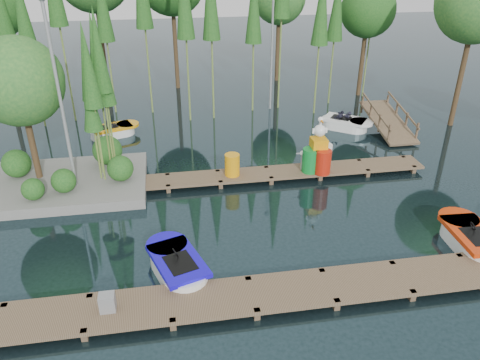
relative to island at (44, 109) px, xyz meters
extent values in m
plane|color=#1D3036|center=(6.30, -3.29, -3.18)|extent=(90.00, 90.00, 0.00)
cube|color=brown|center=(6.30, -7.79, -2.93)|extent=(18.00, 1.50, 0.10)
cube|color=brown|center=(-0.15, -7.16, -3.13)|extent=(0.16, 0.16, 0.50)
cube|color=brown|center=(2.00, -8.42, -3.13)|extent=(0.16, 0.16, 0.50)
cube|color=brown|center=(2.00, -7.16, -3.13)|extent=(0.16, 0.16, 0.50)
cube|color=brown|center=(4.15, -8.42, -3.13)|extent=(0.16, 0.16, 0.50)
cube|color=brown|center=(4.15, -7.16, -3.13)|extent=(0.16, 0.16, 0.50)
cube|color=brown|center=(6.30, -8.42, -3.13)|extent=(0.16, 0.16, 0.50)
cube|color=brown|center=(6.30, -7.16, -3.13)|extent=(0.16, 0.16, 0.50)
cube|color=brown|center=(8.45, -8.42, -3.13)|extent=(0.16, 0.16, 0.50)
cube|color=brown|center=(8.45, -7.16, -3.13)|extent=(0.16, 0.16, 0.50)
cube|color=brown|center=(10.60, -8.42, -3.13)|extent=(0.16, 0.16, 0.50)
cube|color=brown|center=(10.60, -7.16, -3.13)|extent=(0.16, 0.16, 0.50)
cube|color=brown|center=(12.75, -7.16, -3.13)|extent=(0.16, 0.16, 0.50)
cube|color=brown|center=(7.30, -0.79, -2.93)|extent=(15.00, 1.20, 0.10)
cube|color=brown|center=(0.20, -1.27, -3.13)|extent=(0.16, 0.16, 0.50)
cube|color=brown|center=(0.20, -0.31, -3.13)|extent=(0.16, 0.16, 0.50)
cube|color=brown|center=(2.23, -1.27, -3.13)|extent=(0.16, 0.16, 0.50)
cube|color=brown|center=(2.23, -0.31, -3.13)|extent=(0.16, 0.16, 0.50)
cube|color=brown|center=(4.26, -1.27, -3.13)|extent=(0.16, 0.16, 0.50)
cube|color=brown|center=(4.26, -0.31, -3.13)|extent=(0.16, 0.16, 0.50)
cube|color=brown|center=(6.28, -1.27, -3.13)|extent=(0.16, 0.16, 0.50)
cube|color=brown|center=(6.28, -0.31, -3.13)|extent=(0.16, 0.16, 0.50)
cube|color=brown|center=(8.31, -1.27, -3.13)|extent=(0.16, 0.16, 0.50)
cube|color=brown|center=(8.31, -0.31, -3.13)|extent=(0.16, 0.16, 0.50)
cube|color=brown|center=(10.34, -1.27, -3.13)|extent=(0.16, 0.16, 0.50)
cube|color=brown|center=(10.34, -0.31, -3.13)|extent=(0.16, 0.16, 0.50)
cube|color=brown|center=(12.37, -1.27, -3.13)|extent=(0.16, 0.16, 0.50)
cube|color=brown|center=(12.37, -0.31, -3.13)|extent=(0.16, 0.16, 0.50)
cube|color=brown|center=(14.40, -1.27, -3.13)|extent=(0.16, 0.16, 0.50)
cube|color=brown|center=(14.40, -0.31, -3.13)|extent=(0.16, 0.16, 0.50)
cube|color=slate|center=(0.30, -0.29, -3.00)|extent=(6.20, 4.20, 0.42)
sphere|color=#296120|center=(-1.50, 0.31, -2.24)|extent=(1.10, 1.10, 1.10)
sphere|color=#296120|center=(0.50, -1.29, -2.34)|extent=(0.90, 0.90, 0.90)
sphere|color=#296120|center=(1.90, 0.91, -2.19)|extent=(1.20, 1.20, 1.20)
sphere|color=#296120|center=(-0.50, -1.69, -2.39)|extent=(0.80, 0.80, 0.80)
sphere|color=#296120|center=(2.50, -0.69, -2.29)|extent=(1.00, 1.00, 1.00)
cylinder|color=#45311D|center=(-0.70, 0.11, -1.18)|extent=(0.24, 0.24, 3.60)
sphere|color=#3A782D|center=(-0.70, 0.11, 1.02)|extent=(3.20, 3.20, 3.20)
cylinder|color=olive|center=(2.04, 0.27, -0.22)|extent=(0.07, 0.07, 5.93)
cone|color=#296120|center=(2.04, 0.27, 1.86)|extent=(0.70, 0.70, 2.97)
cylinder|color=olive|center=(1.73, 0.11, -0.35)|extent=(0.07, 0.07, 5.66)
cone|color=#296120|center=(1.73, 0.11, 1.63)|extent=(0.70, 0.70, 2.83)
cylinder|color=olive|center=(2.23, 0.30, -0.57)|extent=(0.07, 0.07, 5.22)
cone|color=#296120|center=(2.23, 0.30, 1.26)|extent=(0.70, 0.70, 2.61)
cylinder|color=olive|center=(1.85, -0.51, -0.42)|extent=(0.07, 0.07, 5.53)
cone|color=#296120|center=(1.85, -0.51, 1.52)|extent=(0.70, 0.70, 2.76)
cylinder|color=olive|center=(1.71, -0.39, -1.18)|extent=(0.07, 0.07, 4.01)
cone|color=#296120|center=(1.71, -0.39, 0.23)|extent=(0.70, 0.70, 2.01)
cylinder|color=olive|center=(2.17, 0.16, -0.13)|extent=(0.07, 0.07, 6.11)
cone|color=#296120|center=(2.17, 0.16, 2.01)|extent=(0.70, 0.70, 3.05)
cylinder|color=#45311D|center=(19.04, 3.61, -0.15)|extent=(0.26, 0.26, 6.06)
sphere|color=#3A782D|center=(19.04, 3.61, 2.87)|extent=(3.81, 3.81, 3.81)
cylinder|color=#45311D|center=(16.28, 9.35, -0.67)|extent=(0.26, 0.26, 5.02)
sphere|color=#296120|center=(16.28, 9.35, 1.84)|extent=(3.16, 3.16, 3.16)
cylinder|color=#45311D|center=(12.04, 13.41, -0.53)|extent=(0.26, 0.26, 5.31)
cylinder|color=#45311D|center=(5.30, 12.74, 0.05)|extent=(0.26, 0.26, 6.46)
cylinder|color=#45311D|center=(0.88, 12.71, 0.24)|extent=(0.26, 0.26, 6.85)
cylinder|color=#45311D|center=(-4.29, 10.46, -0.44)|extent=(0.26, 0.26, 5.48)
cylinder|color=olive|center=(-3.43, 9.19, 1.00)|extent=(0.09, 0.09, 8.36)
cylinder|color=olive|center=(-1.86, 6.94, 0.55)|extent=(0.09, 0.09, 7.48)
cone|color=#296120|center=(-1.86, 6.94, 2.65)|extent=(0.90, 0.90, 4.11)
cylinder|color=olive|center=(-0.41, 7.53, 1.65)|extent=(0.09, 0.09, 9.66)
cylinder|color=olive|center=(1.62, 8.54, 0.66)|extent=(0.09, 0.09, 7.69)
cylinder|color=olive|center=(3.67, 8.19, 1.31)|extent=(0.09, 0.09, 8.99)
cylinder|color=olive|center=(5.66, 6.58, 1.03)|extent=(0.09, 0.09, 8.44)
cylinder|color=olive|center=(6.95, 6.71, 0.93)|extent=(0.09, 0.09, 8.22)
cylinder|color=olive|center=(9.25, 7.58, 0.52)|extent=(0.09, 0.09, 7.41)
cone|color=#296120|center=(9.25, 7.58, 2.59)|extent=(0.90, 0.90, 4.07)
cylinder|color=olive|center=(10.79, 7.80, 1.70)|extent=(0.09, 0.09, 9.77)
cylinder|color=olive|center=(12.54, 6.54, 0.52)|extent=(0.09, 0.09, 7.40)
cone|color=#296120|center=(12.54, 6.54, 2.59)|extent=(0.90, 0.90, 4.07)
cylinder|color=olive|center=(13.93, 8.13, 0.39)|extent=(0.09, 0.09, 7.14)
cone|color=#296120|center=(13.93, 8.13, 2.39)|extent=(0.90, 0.90, 3.93)
cylinder|color=olive|center=(16.47, 9.13, 1.12)|extent=(0.09, 0.09, 8.61)
cylinder|color=gray|center=(0.80, -0.79, 0.32)|extent=(0.12, 0.12, 7.00)
cylinder|color=gray|center=(10.30, 7.71, 0.32)|extent=(0.12, 0.12, 7.00)
cube|color=brown|center=(15.30, 3.21, -2.63)|extent=(1.50, 3.94, 0.95)
cube|color=brown|center=(14.60, 1.61, -2.59)|extent=(0.08, 0.08, 0.90)
cube|color=brown|center=(14.60, 2.71, -2.48)|extent=(0.08, 0.08, 0.90)
cube|color=brown|center=(14.60, 3.81, -2.37)|extent=(0.08, 0.08, 0.90)
cube|color=brown|center=(14.60, 4.91, -2.26)|extent=(0.08, 0.08, 0.90)
cube|color=brown|center=(14.60, 3.21, -2.03)|extent=(0.06, 3.54, 0.83)
cube|color=brown|center=(16.00, 1.61, -2.59)|extent=(0.08, 0.08, 0.90)
cube|color=brown|center=(16.00, 2.71, -2.48)|extent=(0.08, 0.08, 0.90)
cube|color=brown|center=(16.00, 3.81, -2.37)|extent=(0.08, 0.08, 0.90)
cube|color=brown|center=(16.00, 4.91, -2.26)|extent=(0.08, 0.08, 0.90)
cube|color=brown|center=(16.00, 3.21, -2.03)|extent=(0.06, 3.54, 0.83)
cube|color=white|center=(4.39, -6.32, -2.98)|extent=(1.55, 1.56, 0.56)
cylinder|color=white|center=(4.19, -5.74, -2.98)|extent=(1.55, 1.55, 0.56)
cylinder|color=white|center=(4.59, -6.91, -2.98)|extent=(1.55, 1.55, 0.56)
cube|color=#1408D1|center=(4.39, -6.32, -2.67)|extent=(1.86, 2.42, 0.14)
cylinder|color=#1408D1|center=(4.10, -5.47, -2.67)|extent=(1.58, 1.58, 0.14)
cube|color=black|center=(4.45, -6.51, -2.63)|extent=(1.04, 1.20, 0.06)
torus|color=black|center=(4.34, -6.18, -2.47)|extent=(0.23, 0.32, 0.27)
cube|color=white|center=(13.59, -6.52, -2.97)|extent=(1.32, 1.33, 0.57)
cylinder|color=white|center=(13.63, -5.88, -2.97)|extent=(1.32, 1.32, 0.57)
cube|color=red|center=(13.59, -6.52, -2.66)|extent=(1.39, 2.25, 0.15)
cylinder|color=red|center=(13.64, -5.60, -2.66)|extent=(1.34, 1.34, 0.15)
cube|color=black|center=(13.58, -6.72, -2.61)|extent=(0.83, 1.07, 0.06)
torus|color=black|center=(13.60, -6.36, -2.45)|extent=(0.17, 0.30, 0.28)
cube|color=white|center=(1.73, 4.97, -3.00)|extent=(1.38, 1.38, 0.49)
cylinder|color=white|center=(2.23, 5.15, -3.00)|extent=(1.38, 1.38, 0.49)
cylinder|color=white|center=(1.22, 4.78, -3.00)|extent=(1.38, 1.38, 0.49)
cube|color=orange|center=(1.73, 4.97, -2.74)|extent=(2.13, 1.67, 0.13)
cylinder|color=orange|center=(2.47, 5.24, -2.74)|extent=(1.40, 1.40, 0.13)
cube|color=black|center=(1.56, 4.91, -2.70)|extent=(1.06, 0.93, 0.05)
torus|color=black|center=(1.85, 5.01, -2.56)|extent=(0.28, 0.21, 0.24)
imported|color=#1E1E2D|center=(1.51, 4.89, -2.48)|extent=(0.46, 0.41, 0.87)
cube|color=white|center=(13.35, 4.02, -2.99)|extent=(1.65, 1.65, 0.54)
cylinder|color=white|center=(13.82, 3.66, -2.99)|extent=(1.65, 1.65, 0.54)
cylinder|color=white|center=(12.88, 4.38, -2.99)|extent=(1.65, 1.65, 0.54)
cube|color=white|center=(13.35, 4.02, -2.69)|extent=(2.35, 2.19, 0.14)
cylinder|color=white|center=(14.03, 3.50, -2.69)|extent=(1.68, 1.68, 0.14)
cube|color=black|center=(13.19, 4.14, -2.65)|extent=(1.21, 1.17, 0.06)
torus|color=black|center=(13.46, 3.93, -2.50)|extent=(0.30, 0.28, 0.26)
imported|color=#1E1E2D|center=(13.15, 4.17, -2.45)|extent=(0.49, 0.47, 0.88)
imported|color=#1E1E2D|center=(13.63, 4.23, -2.51)|extent=(0.38, 0.36, 0.66)
cube|color=gray|center=(2.54, -7.79, -2.64)|extent=(0.40, 0.34, 0.49)
cylinder|color=orange|center=(6.82, -0.79, -2.44)|extent=(0.59, 0.59, 0.89)
cylinder|color=#0E7E2B|center=(9.97, -1.00, -2.39)|extent=(0.66, 0.66, 0.99)
cylinder|color=white|center=(10.63, -0.67, -2.39)|extent=(0.66, 0.66, 0.99)
cylinder|color=red|center=(10.41, -1.22, -2.39)|extent=(0.66, 0.66, 0.99)
cube|color=orange|center=(10.30, -0.89, -1.70)|extent=(0.60, 0.60, 0.38)
sphere|color=white|center=(10.30, -0.89, -1.18)|extent=(0.48, 0.48, 0.48)
cylinder|color=white|center=(10.30, -0.89, -0.91)|extent=(0.11, 0.11, 0.33)
sphere|color=white|center=(10.30, -0.89, -0.72)|extent=(0.22, 0.22, 0.22)
cone|color=orange|center=(10.30, -1.11, -0.74)|extent=(0.11, 0.33, 0.11)
cube|color=white|center=(10.30, -0.89, -1.18)|extent=(0.60, 0.07, 0.20)
cylinder|color=gray|center=(9.69, -0.79, -2.57)|extent=(0.11, 0.11, 0.63)
sphere|color=white|center=(9.69, -0.79, -2.15)|extent=(0.21, 0.21, 0.21)
cube|color=gray|center=(9.69, -0.79, -2.15)|extent=(0.53, 0.04, 0.04)
cone|color=orange|center=(9.69, -0.92, -2.15)|extent=(0.04, 0.11, 0.04)
camera|label=1|loc=(4.37, -17.28, 5.62)|focal=35.00mm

